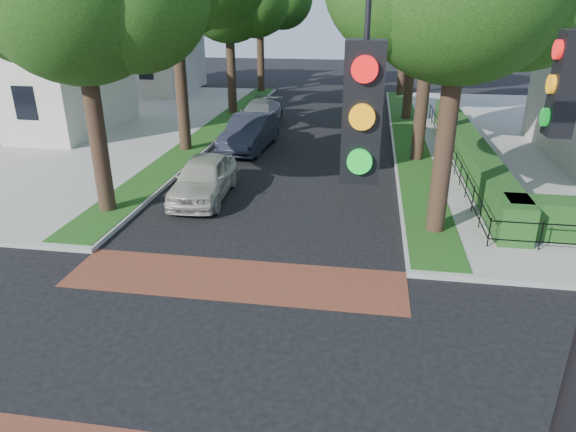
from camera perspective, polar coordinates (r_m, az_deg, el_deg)
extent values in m
plane|color=black|center=(11.20, -10.15, -15.01)|extent=(120.00, 120.00, 0.00)
cube|color=brown|center=(13.74, -5.91, -7.01)|extent=(9.00, 2.20, 0.01)
cube|color=#254413|center=(28.27, 13.28, 8.53)|extent=(1.60, 29.80, 0.02)
cube|color=#254413|center=(29.49, -8.39, 9.47)|extent=(1.60, 29.80, 0.02)
cylinder|color=black|center=(15.75, 17.40, 10.84)|extent=(0.56, 0.56, 7.35)
cylinder|color=black|center=(23.57, 14.97, 15.17)|extent=(0.56, 0.56, 7.70)
cylinder|color=black|center=(32.55, 13.49, 16.26)|extent=(0.56, 0.56, 6.65)
sphere|color=#183D10|center=(32.83, 16.96, 21.45)|extent=(4.35, 4.35, 4.35)
sphere|color=#183D10|center=(32.11, 11.30, 22.12)|extent=(4.06, 4.06, 4.06)
cylinder|color=black|center=(41.48, 12.73, 17.83)|extent=(0.56, 0.56, 7.00)
cylinder|color=black|center=(17.90, -20.81, 11.16)|extent=(0.56, 0.56, 7.00)
cylinder|color=black|center=(25.03, -11.98, 16.24)|extent=(0.56, 0.56, 8.05)
cylinder|color=black|center=(33.62, -6.39, 17.09)|extent=(0.56, 0.56, 6.86)
sphere|color=#183D10|center=(33.39, -3.73, 22.68)|extent=(4.20, 4.20, 4.20)
sphere|color=#183D10|center=(33.67, -9.24, 22.63)|extent=(3.92, 3.92, 3.92)
cylinder|color=black|center=(42.33, -3.09, 18.50)|extent=(0.56, 0.56, 7.14)
cube|color=#184317|center=(24.48, 19.36, 7.13)|extent=(1.00, 18.00, 1.20)
cube|color=beige|center=(32.48, -27.22, 14.32)|extent=(9.00, 8.00, 6.50)
cube|color=#BAB5A7|center=(44.58, -16.66, 17.44)|extent=(9.00, 8.00, 6.50)
cube|color=black|center=(3.77, 8.27, 11.24)|extent=(0.28, 0.22, 1.00)
cylinder|color=red|center=(3.59, 8.52, 15.84)|extent=(0.18, 0.05, 0.18)
cylinder|color=orange|center=(3.65, 8.22, 10.85)|extent=(0.18, 0.05, 0.18)
cylinder|color=#0CB226|center=(3.72, 7.95, 6.02)|extent=(0.18, 0.05, 0.18)
cube|color=black|center=(5.76, 28.46, 12.73)|extent=(0.22, 0.28, 1.00)
cylinder|color=red|center=(5.68, 27.80, 16.05)|extent=(0.05, 0.18, 0.18)
cylinder|color=orange|center=(5.72, 27.21, 12.90)|extent=(0.05, 0.18, 0.18)
cylinder|color=#0CB226|center=(5.77, 26.64, 9.79)|extent=(0.05, 0.18, 0.18)
imported|color=#B8B7A6|center=(19.24, -9.36, 4.20)|extent=(2.06, 4.67, 1.56)
imported|color=#1E222E|center=(25.64, -4.25, 9.23)|extent=(2.21, 5.26, 1.69)
imported|color=slate|center=(30.57, -3.19, 11.21)|extent=(2.27, 5.08, 1.45)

